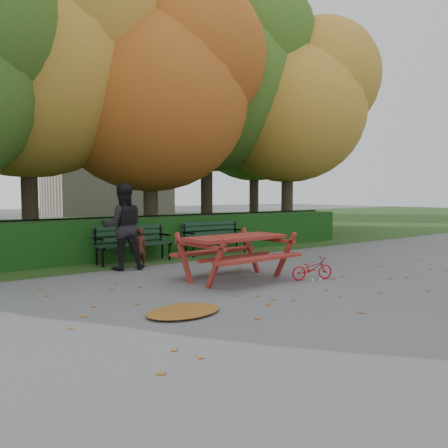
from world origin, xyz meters
TOP-DOWN VIEW (x-y plane):
  - ground at (0.00, 0.00)m, footprint 90.00×90.00m
  - grass_strip at (0.00, 14.00)m, footprint 90.00×90.00m
  - building_right at (8.00, 28.00)m, footprint 9.00×6.00m
  - hedge at (0.00, 4.50)m, footprint 13.00×0.90m
  - iron_fence at (0.00, 5.30)m, footprint 14.00×0.04m
  - tree_b at (-2.44, 6.75)m, footprint 6.72×6.40m
  - tree_c at (0.83, 5.96)m, footprint 6.30×6.00m
  - tree_d at (3.88, 7.23)m, footprint 7.14×6.80m
  - tree_e at (6.52, 5.77)m, footprint 6.09×5.80m
  - tree_g at (8.33, 9.76)m, footprint 6.30×6.00m
  - bench_left at (-1.30, 3.70)m, footprint 1.80×0.57m
  - bench_right at (1.10, 3.70)m, footprint 1.80×0.57m
  - picnic_table at (-0.65, 0.57)m, footprint 2.03×1.66m
  - leaf_pile at (-2.70, -0.85)m, footprint 1.23×0.99m
  - leaf_scatter at (0.00, 0.30)m, footprint 9.00×5.70m
  - child at (-1.49, 2.93)m, footprint 0.33×0.22m
  - adult at (-1.89, 2.90)m, footprint 1.06×0.93m
  - bicycle at (0.50, -0.33)m, footprint 0.88×0.56m

SIDE VIEW (x-z plane):
  - ground at x=0.00m, z-range 0.00..0.00m
  - grass_strip at x=0.00m, z-range 0.01..0.01m
  - leaf_scatter at x=0.00m, z-range 0.00..0.01m
  - leaf_pile at x=-2.70m, z-range 0.00..0.08m
  - bicycle at x=0.50m, z-range 0.00..0.44m
  - child at x=-1.49m, z-range 0.00..0.89m
  - hedge at x=0.00m, z-range 0.00..1.00m
  - bench_left at x=-1.30m, z-range 0.08..0.96m
  - bench_right at x=1.10m, z-range 0.08..0.96m
  - iron_fence at x=0.00m, z-range 0.03..1.05m
  - picnic_table at x=-0.65m, z-range 0.18..1.13m
  - adult at x=-1.89m, z-range 0.00..1.86m
  - tree_c at x=0.83m, z-range 0.82..8.82m
  - tree_e at x=6.52m, z-range 1.01..9.16m
  - tree_g at x=8.33m, z-range 1.10..9.65m
  - tree_b at x=-2.44m, z-range 1.01..9.80m
  - tree_d at x=3.88m, z-range 1.19..10.77m
  - building_right at x=8.00m, z-range 0.00..12.00m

